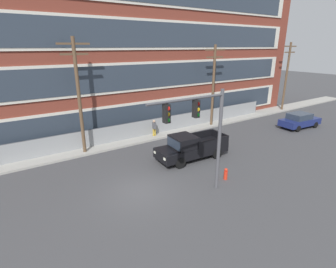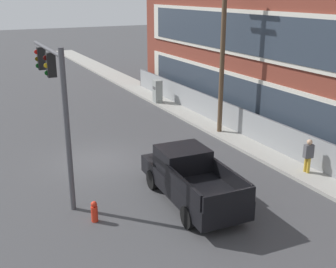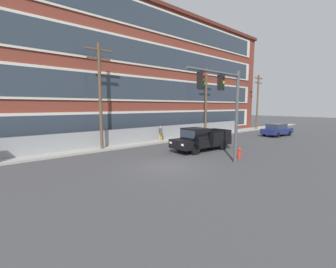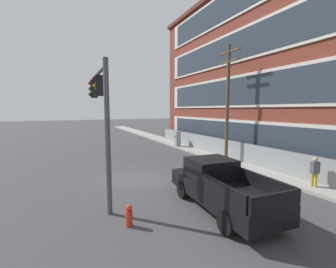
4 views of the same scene
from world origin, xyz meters
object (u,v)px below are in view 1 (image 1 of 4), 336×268
at_px(pickup_truck_black, 191,147).
at_px(pedestrian_near_cabinet, 154,127).
at_px(sedan_navy, 300,120).
at_px(utility_pole_midblock, 213,83).
at_px(traffic_signal_mast, 202,125).
at_px(utility_pole_near_corner, 79,93).
at_px(utility_pole_far_east, 287,74).
at_px(fire_hydrant, 226,174).

relative_size(pickup_truck_black, pedestrian_near_cabinet, 3.36).
xyz_separation_m(sedan_navy, utility_pole_midblock, (-7.18, 5.60, 3.81)).
bearing_deg(utility_pole_midblock, traffic_signal_mast, -135.59).
height_order(utility_pole_midblock, pedestrian_near_cabinet, utility_pole_midblock).
distance_m(utility_pole_near_corner, utility_pole_far_east, 26.16).
height_order(utility_pole_near_corner, fire_hydrant, utility_pole_near_corner).
distance_m(utility_pole_near_corner, utility_pole_midblock, 13.56).
relative_size(utility_pole_midblock, utility_pole_far_east, 0.96).
relative_size(pickup_truck_black, utility_pole_near_corner, 0.65).
relative_size(pickup_truck_black, sedan_navy, 1.23).
relative_size(utility_pole_far_east, fire_hydrant, 11.02).
bearing_deg(traffic_signal_mast, utility_pole_midblock, 44.41).
height_order(traffic_signal_mast, utility_pole_midblock, utility_pole_midblock).
height_order(sedan_navy, utility_pole_near_corner, utility_pole_near_corner).
height_order(pickup_truck_black, utility_pole_near_corner, utility_pole_near_corner).
bearing_deg(fire_hydrant, utility_pole_midblock, 51.60).
bearing_deg(utility_pole_midblock, fire_hydrant, -128.40).
distance_m(traffic_signal_mast, pickup_truck_black, 5.98).
relative_size(pedestrian_near_cabinet, fire_hydrant, 2.17).
height_order(utility_pole_far_east, fire_hydrant, utility_pole_far_east).
bearing_deg(fire_hydrant, pedestrian_near_cabinet, 87.51).
height_order(pickup_truck_black, utility_pole_far_east, utility_pole_far_east).
relative_size(traffic_signal_mast, utility_pole_near_corner, 0.68).
bearing_deg(pedestrian_near_cabinet, utility_pole_near_corner, -177.95).
bearing_deg(sedan_navy, pickup_truck_black, 179.76).
relative_size(traffic_signal_mast, utility_pole_far_east, 0.70).
height_order(utility_pole_near_corner, utility_pole_far_east, utility_pole_near_corner).
relative_size(pickup_truck_black, utility_pole_midblock, 0.68).
xyz_separation_m(utility_pole_far_east, fire_hydrant, (-19.98, -9.30, -4.36)).
bearing_deg(utility_pole_near_corner, traffic_signal_mast, -69.75).
bearing_deg(utility_pole_near_corner, sedan_navy, -15.08).
bearing_deg(utility_pole_far_east, utility_pole_near_corner, 180.00).
xyz_separation_m(traffic_signal_mast, utility_pole_midblock, (9.96, 9.76, 0.41)).
xyz_separation_m(utility_pole_midblock, fire_hydrant, (-7.38, -9.32, -4.23)).
xyz_separation_m(utility_pole_near_corner, utility_pole_far_east, (26.16, -0.00, -0.10)).
bearing_deg(sedan_navy, pedestrian_near_cabinet, 157.62).
bearing_deg(pickup_truck_black, traffic_signal_mast, -122.62).
xyz_separation_m(utility_pole_near_corner, pedestrian_near_cabinet, (6.59, 0.24, -3.86)).
relative_size(sedan_navy, utility_pole_near_corner, 0.53).
height_order(sedan_navy, pedestrian_near_cabinet, pedestrian_near_cabinet).
height_order(pickup_truck_black, utility_pole_midblock, utility_pole_midblock).
distance_m(sedan_navy, utility_pole_far_east, 8.72).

